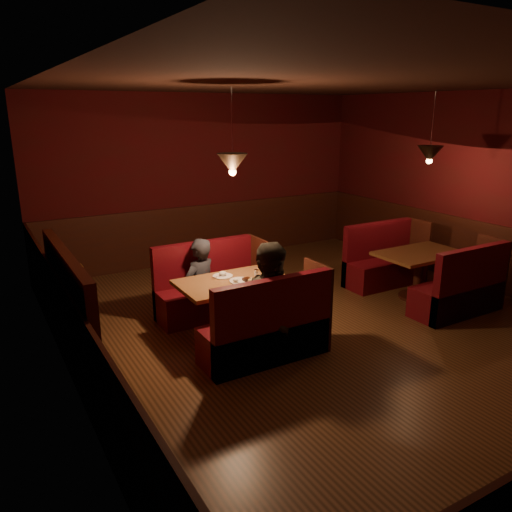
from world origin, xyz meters
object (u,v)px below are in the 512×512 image
main_bench_far (210,292)px  second_table (419,264)px  diner_a (199,266)px  main_bench_near (269,333)px  second_bench_near (462,292)px  second_bench_far (383,264)px  main_table (235,293)px  diner_b (274,285)px

main_bench_far → second_table: bearing=-18.6°
second_table → diner_a: (-3.01, 0.89, 0.20)m
main_bench_near → diner_a: (-0.17, 1.42, 0.40)m
main_bench_near → second_bench_near: main_bench_near is taller
second_table → second_bench_far: bearing=87.8°
main_table → second_bench_near: second_bench_near is taller
second_bench_far → second_bench_near: size_ratio=1.00×
main_bench_near → second_bench_far: 3.12m
second_table → diner_b: (-2.72, -0.43, 0.31)m
second_bench_far → main_bench_far: bearing=175.4°
main_bench_far → diner_b: (0.12, -1.38, 0.51)m
main_bench_far → second_bench_near: main_bench_far is taller
main_bench_near → second_bench_near: (2.87, -0.20, -0.01)m
main_bench_near → diner_a: size_ratio=1.01×
main_bench_far → second_table: size_ratio=1.18×
main_table → main_bench_near: 0.77m
second_bench_near → diner_a: size_ratio=0.94×
second_bench_near → diner_a: 3.46m
main_table → second_bench_far: second_bench_far is taller
main_bench_far → second_bench_near: size_ratio=1.07×
main_bench_far → second_bench_far: main_bench_far is taller
main_bench_near → second_table: (2.84, 0.52, 0.20)m
diner_b → second_bench_near: bearing=-22.3°
main_table → second_table: (2.85, -0.22, -0.03)m
second_table → diner_b: bearing=-171.0°
main_table → main_bench_far: size_ratio=0.91×
main_bench_far → main_bench_near: 1.48m
second_bench_far → diner_b: 3.02m
second_table → main_table: bearing=175.6°
second_bench_far → main_table: bearing=-170.0°
main_bench_far → diner_b: 1.48m
second_bench_near → diner_b: bearing=173.9°
second_table → second_bench_far: (0.03, 0.72, -0.20)m
main_bench_far → diner_a: (-0.17, -0.06, 0.40)m
second_bench_far → diner_a: 3.07m
second_bench_near → second_bench_far: bearing=90.0°
main_table → main_bench_near: size_ratio=0.91×
main_bench_near → diner_b: (0.12, 0.09, 0.51)m
main_bench_near → main_bench_far: bearing=90.0°
main_table → second_bench_near: bearing=-18.1°
main_bench_near → diner_b: diner_b is taller
main_table → second_bench_near: 3.04m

